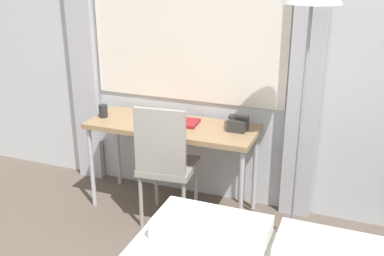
{
  "coord_description": "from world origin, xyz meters",
  "views": [
    {
      "loc": [
        0.78,
        -0.53,
        1.93
      ],
      "look_at": [
        -0.23,
        2.1,
        0.89
      ],
      "focal_mm": 42.0,
      "sensor_mm": 36.0,
      "label": 1
    }
  ],
  "objects_px": {
    "desk_chair": "(165,159)",
    "mug": "(103,111)",
    "desk": "(172,132)",
    "telephone": "(238,124)",
    "book": "(179,122)"
  },
  "relations": [
    {
      "from": "book",
      "to": "desk",
      "type": "bearing_deg",
      "value": -141.14
    },
    {
      "from": "desk",
      "to": "telephone",
      "type": "bearing_deg",
      "value": 6.74
    },
    {
      "from": "mug",
      "to": "desk",
      "type": "bearing_deg",
      "value": 4.0
    },
    {
      "from": "desk_chair",
      "to": "mug",
      "type": "bearing_deg",
      "value": 156.77
    },
    {
      "from": "desk_chair",
      "to": "book",
      "type": "bearing_deg",
      "value": 85.73
    },
    {
      "from": "book",
      "to": "mug",
      "type": "distance_m",
      "value": 0.64
    },
    {
      "from": "desk_chair",
      "to": "telephone",
      "type": "xyz_separation_m",
      "value": [
        0.47,
        0.31,
        0.24
      ]
    },
    {
      "from": "telephone",
      "to": "book",
      "type": "bearing_deg",
      "value": -177.07
    },
    {
      "from": "desk",
      "to": "desk_chair",
      "type": "bearing_deg",
      "value": -78.49
    },
    {
      "from": "desk",
      "to": "mug",
      "type": "distance_m",
      "value": 0.6
    },
    {
      "from": "desk_chair",
      "to": "mug",
      "type": "xyz_separation_m",
      "value": [
        -0.64,
        0.21,
        0.24
      ]
    },
    {
      "from": "desk",
      "to": "book",
      "type": "distance_m",
      "value": 0.1
    },
    {
      "from": "telephone",
      "to": "mug",
      "type": "relative_size",
      "value": 1.44
    },
    {
      "from": "desk",
      "to": "mug",
      "type": "height_order",
      "value": "mug"
    },
    {
      "from": "book",
      "to": "mug",
      "type": "bearing_deg",
      "value": -172.98
    }
  ]
}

